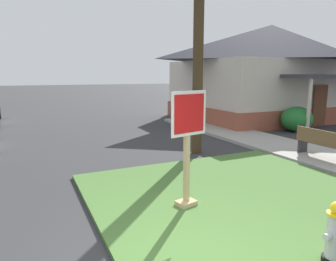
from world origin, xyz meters
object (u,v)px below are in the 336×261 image
at_px(stop_sign, 187,149).
at_px(manhole_cover, 127,179).
at_px(fire_hydrant, 335,235).
at_px(street_bench, 323,142).

bearing_deg(stop_sign, manhole_cover, 104.24).
distance_m(fire_hydrant, street_bench, 5.52).
distance_m(fire_hydrant, manhole_cover, 4.76).
height_order(stop_sign, manhole_cover, stop_sign).
bearing_deg(manhole_cover, street_bench, -9.97).
height_order(fire_hydrant, stop_sign, stop_sign).
height_order(manhole_cover, street_bench, street_bench).
bearing_deg(street_bench, stop_sign, -167.77).
height_order(fire_hydrant, manhole_cover, fire_hydrant).
relative_size(stop_sign, manhole_cover, 3.11).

